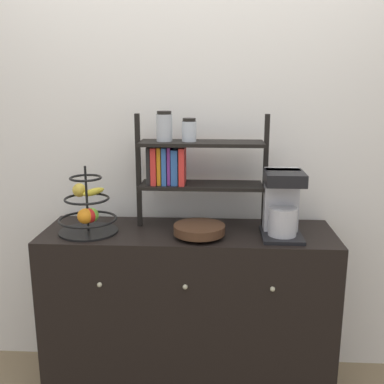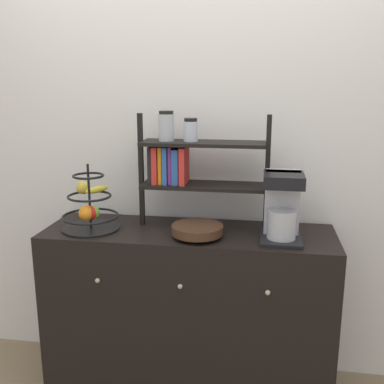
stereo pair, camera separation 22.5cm
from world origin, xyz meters
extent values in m
cube|color=silver|center=(0.00, 0.51, 1.30)|extent=(7.00, 0.05, 2.60)
cube|color=black|center=(0.00, 0.23, 0.45)|extent=(1.49, 0.46, 0.90)
sphere|color=#B2AD8C|center=(-0.41, -0.01, 0.70)|extent=(0.02, 0.02, 0.02)
sphere|color=#B2AD8C|center=(0.00, -0.01, 0.70)|extent=(0.02, 0.02, 0.02)
sphere|color=#B2AD8C|center=(0.41, -0.01, 0.70)|extent=(0.02, 0.02, 0.02)
cube|color=black|center=(0.46, 0.17, 0.91)|extent=(0.20, 0.25, 0.02)
cube|color=#B7B7BC|center=(0.46, 0.24, 1.07)|extent=(0.17, 0.10, 0.31)
cylinder|color=#B7B7BC|center=(0.46, 0.15, 0.99)|extent=(0.14, 0.14, 0.14)
cube|color=black|center=(0.46, 0.16, 1.20)|extent=(0.19, 0.20, 0.06)
cylinder|color=black|center=(-0.51, 0.18, 0.90)|extent=(0.30, 0.30, 0.01)
cylinder|color=black|center=(-0.51, 0.18, 1.08)|extent=(0.01, 0.01, 0.33)
torus|color=black|center=(-0.51, 0.18, 0.97)|extent=(0.29, 0.29, 0.01)
torus|color=black|center=(-0.51, 0.18, 1.08)|extent=(0.23, 0.23, 0.01)
torus|color=black|center=(-0.51, 0.18, 1.18)|extent=(0.16, 0.16, 0.01)
sphere|color=red|center=(-0.48, 0.12, 1.01)|extent=(0.07, 0.07, 0.07)
sphere|color=#6BAD33|center=(-0.47, 0.13, 1.01)|extent=(0.07, 0.07, 0.07)
sphere|color=orange|center=(-0.50, 0.11, 1.01)|extent=(0.08, 0.08, 0.08)
ellipsoid|color=yellow|center=(-0.49, 0.24, 1.10)|extent=(0.10, 0.15, 0.04)
sphere|color=gold|center=(-0.55, 0.22, 1.11)|extent=(0.07, 0.07, 0.07)
cylinder|color=#422819|center=(0.06, 0.14, 0.91)|extent=(0.14, 0.14, 0.02)
cylinder|color=#422819|center=(0.06, 0.14, 0.94)|extent=(0.25, 0.25, 0.04)
cube|color=black|center=(-0.26, 0.31, 1.20)|extent=(0.02, 0.02, 0.59)
cube|color=black|center=(0.39, 0.31, 1.20)|extent=(0.02, 0.02, 0.59)
cube|color=black|center=(0.06, 0.31, 1.12)|extent=(0.63, 0.20, 0.02)
cube|color=black|center=(0.06, 0.31, 1.34)|extent=(0.63, 0.20, 0.02)
cube|color=black|center=(-0.20, 0.31, 1.23)|extent=(0.02, 0.13, 0.19)
cube|color=red|center=(-0.18, 0.31, 1.23)|extent=(0.03, 0.15, 0.19)
cube|color=orange|center=(-0.15, 0.31, 1.23)|extent=(0.02, 0.13, 0.19)
cube|color=#2D599E|center=(-0.12, 0.31, 1.23)|extent=(0.02, 0.15, 0.19)
cube|color=#8C338C|center=(-0.10, 0.31, 1.23)|extent=(0.02, 0.12, 0.19)
cube|color=#2D599E|center=(-0.07, 0.31, 1.22)|extent=(0.03, 0.14, 0.18)
cube|color=red|center=(-0.03, 0.31, 1.23)|extent=(0.03, 0.16, 0.19)
cylinder|color=#ADB2B7|center=(-0.13, 0.31, 1.42)|extent=(0.08, 0.08, 0.14)
cylinder|color=black|center=(-0.13, 0.31, 1.50)|extent=(0.07, 0.07, 0.02)
cylinder|color=silver|center=(0.00, 0.31, 1.40)|extent=(0.07, 0.07, 0.10)
cylinder|color=black|center=(0.00, 0.31, 1.46)|extent=(0.07, 0.07, 0.02)
camera|label=1|loc=(0.14, -1.95, 1.64)|focal=42.00mm
camera|label=2|loc=(0.37, -1.93, 1.64)|focal=42.00mm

